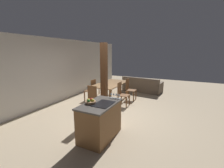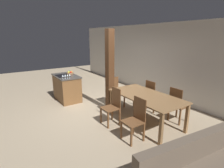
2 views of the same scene
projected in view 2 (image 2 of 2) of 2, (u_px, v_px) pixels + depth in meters
name	position (u px, v px, depth m)	size (l,w,h in m)	color
ground_plane	(96.00, 110.00, 5.51)	(16.00, 16.00, 0.00)	tan
wall_back	(158.00, 61.00, 6.60)	(11.20, 0.08, 2.70)	silver
kitchen_island	(67.00, 88.00, 6.26)	(1.19, 0.71, 0.92)	brown
fruit_bowl	(70.00, 73.00, 6.32)	(0.26, 0.26, 0.11)	#99704C
wine_glass_near	(63.00, 76.00, 5.54)	(0.06, 0.06, 0.15)	silver
wine_glass_middle	(65.00, 76.00, 5.58)	(0.06, 0.06, 0.15)	silver
wine_glass_far	(67.00, 75.00, 5.62)	(0.06, 0.06, 0.15)	silver
wine_glass_end	(70.00, 75.00, 5.66)	(0.06, 0.06, 0.15)	silver
dining_table	(146.00, 98.00, 4.53)	(1.99, 1.02, 0.77)	olive
dining_chair_near_left	(113.00, 106.00, 4.55)	(0.40, 0.40, 0.96)	brown
dining_chair_near_right	(135.00, 119.00, 3.83)	(0.40, 0.40, 0.96)	brown
dining_chair_far_left	(152.00, 95.00, 5.33)	(0.40, 0.40, 0.96)	brown
dining_chair_far_right	(177.00, 105.00, 4.61)	(0.40, 0.40, 0.96)	brown
dining_chair_head_end	(115.00, 92.00, 5.68)	(0.40, 0.40, 0.96)	brown
timber_post	(110.00, 72.00, 5.17)	(0.20, 0.20, 2.45)	#4C2D19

